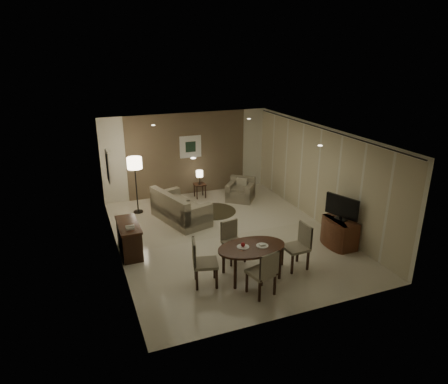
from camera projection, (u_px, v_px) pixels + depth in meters
name	position (u px, v px, depth m)	size (l,w,h in m)	color
room_shell	(221.00, 182.00, 10.32)	(5.50, 7.00, 2.70)	beige
taupe_accent	(188.00, 154.00, 13.02)	(3.96, 0.03, 2.70)	brown
curtain_wall	(318.00, 176.00, 10.89)	(0.08, 6.70, 2.58)	beige
curtain_rod	(322.00, 128.00, 10.44)	(0.03, 0.03, 6.80)	black
art_back_frame	(190.00, 147.00, 12.95)	(0.72, 0.03, 0.72)	silver
art_back_canvas	(191.00, 147.00, 12.93)	(0.34, 0.01, 0.34)	#1A2F21
art_left_frame	(108.00, 166.00, 9.92)	(0.03, 0.60, 0.80)	silver
art_left_canvas	(108.00, 166.00, 9.92)	(0.01, 0.46, 0.64)	gray
downlight_nl	(193.00, 158.00, 7.46)	(0.10, 0.10, 0.01)	white
downlight_nr	(320.00, 146.00, 8.41)	(0.10, 0.10, 0.01)	white
downlight_fl	(153.00, 125.00, 10.61)	(0.10, 0.10, 0.01)	white
downlight_fr	(249.00, 119.00, 11.57)	(0.10, 0.10, 0.01)	white
console_desk	(129.00, 238.00, 9.45)	(0.48, 1.20, 0.75)	#452216
telephone	(130.00, 227.00, 9.04)	(0.20, 0.14, 0.09)	white
tv_cabinet	(340.00, 232.00, 9.81)	(0.48, 0.90, 0.70)	brown
flat_tv	(342.00, 207.00, 9.58)	(0.06, 0.88, 0.60)	black
dining_table	(251.00, 261.00, 8.49)	(1.48, 0.93, 0.70)	#452216
chair_near	(261.00, 272.00, 7.82)	(0.47, 0.47, 0.98)	gray
chair_far	(234.00, 242.00, 9.06)	(0.45, 0.45, 0.93)	gray
chair_left	(206.00, 263.00, 8.14)	(0.49, 0.49, 1.00)	gray
chair_right	(296.00, 247.00, 8.76)	(0.49, 0.49, 1.01)	gray
plate_a	(243.00, 247.00, 8.35)	(0.26, 0.26, 0.02)	white
plate_b	(262.00, 246.00, 8.40)	(0.26, 0.26, 0.02)	white
fruit_apple	(243.00, 245.00, 8.33)	(0.09, 0.09, 0.09)	#B21418
napkin	(262.00, 245.00, 8.39)	(0.12, 0.08, 0.03)	white
round_rug	(213.00, 211.00, 11.97)	(1.34, 1.34, 0.01)	#413924
sofa	(181.00, 206.00, 11.22)	(0.92, 1.84, 0.86)	gray
armchair	(240.00, 190.00, 12.75)	(0.80, 0.76, 0.71)	gray
side_table	(200.00, 191.00, 13.04)	(0.36, 0.36, 0.46)	#321E10
table_lamp	(200.00, 177.00, 12.87)	(0.22, 0.22, 0.50)	#FFEAC1
floor_lamp	(136.00, 185.00, 11.64)	(0.43, 0.43, 1.69)	#FFE5B7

